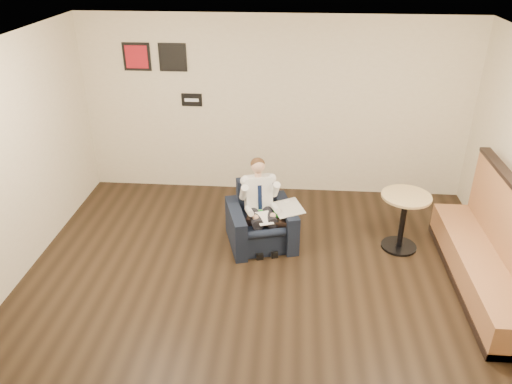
# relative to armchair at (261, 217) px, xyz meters

# --- Properties ---
(ground) EXTENTS (6.00, 6.00, 0.00)m
(ground) POSITION_rel_armchair_xyz_m (0.10, -1.34, -0.41)
(ground) COLOR black
(ground) RESTS_ON ground
(wall_back) EXTENTS (6.00, 0.02, 2.80)m
(wall_back) POSITION_rel_armchair_xyz_m (0.10, 1.66, 0.99)
(wall_back) COLOR beige
(wall_back) RESTS_ON ground
(ceiling) EXTENTS (6.00, 6.00, 0.02)m
(ceiling) POSITION_rel_armchair_xyz_m (0.10, -1.34, 2.39)
(ceiling) COLOR white
(ceiling) RESTS_ON wall_back
(seating_sign) EXTENTS (0.32, 0.02, 0.20)m
(seating_sign) POSITION_rel_armchair_xyz_m (-1.20, 1.65, 1.09)
(seating_sign) COLOR black
(seating_sign) RESTS_ON wall_back
(art_print_left) EXTENTS (0.42, 0.03, 0.42)m
(art_print_left) POSITION_rel_armchair_xyz_m (-2.00, 1.65, 1.74)
(art_print_left) COLOR #AC1520
(art_print_left) RESTS_ON wall_back
(art_print_right) EXTENTS (0.42, 0.03, 0.42)m
(art_print_right) POSITION_rel_armchair_xyz_m (-1.45, 1.65, 1.74)
(art_print_right) COLOR black
(art_print_right) RESTS_ON wall_back
(armchair) EXTENTS (1.06, 1.06, 0.82)m
(armchair) POSITION_rel_armchair_xyz_m (0.00, 0.00, 0.00)
(armchair) COLOR black
(armchair) RESTS_ON ground
(seated_man) EXTENTS (0.74, 0.92, 1.13)m
(seated_man) POSITION_rel_armchair_xyz_m (0.03, -0.10, 0.15)
(seated_man) COLOR white
(seated_man) RESTS_ON armchair
(lap_papers) EXTENTS (0.27, 0.32, 0.01)m
(lap_papers) POSITION_rel_armchair_xyz_m (0.06, -0.19, 0.09)
(lap_papers) COLOR white
(lap_papers) RESTS_ON seated_man
(newspaper) EXTENTS (0.49, 0.54, 0.01)m
(newspaper) POSITION_rel_armchair_xyz_m (0.36, 0.01, 0.15)
(newspaper) COLOR silver
(newspaper) RESTS_ON armchair
(side_table) EXTENTS (0.64, 0.64, 0.48)m
(side_table) POSITION_rel_armchair_xyz_m (0.13, 0.06, -0.17)
(side_table) COLOR black
(side_table) RESTS_ON ground
(green_folder) EXTENTS (0.49, 0.36, 0.01)m
(green_folder) POSITION_rel_armchair_xyz_m (0.10, 0.04, 0.07)
(green_folder) COLOR green
(green_folder) RESTS_ON side_table
(coffee_mug) EXTENTS (0.10, 0.10, 0.10)m
(coffee_mug) POSITION_rel_armchair_xyz_m (0.34, 0.17, 0.12)
(coffee_mug) COLOR white
(coffee_mug) RESTS_ON side_table
(smartphone) EXTENTS (0.16, 0.11, 0.01)m
(smartphone) POSITION_rel_armchair_xyz_m (0.20, 0.23, 0.07)
(smartphone) COLOR black
(smartphone) RESTS_ON side_table
(banquette) EXTENTS (0.60, 2.50, 1.28)m
(banquette) POSITION_rel_armchair_xyz_m (2.69, -0.73, 0.23)
(banquette) COLOR #9E663D
(banquette) RESTS_ON ground
(cafe_table) EXTENTS (0.70, 0.70, 0.80)m
(cafe_table) POSITION_rel_armchair_xyz_m (1.88, 0.03, -0.01)
(cafe_table) COLOR tan
(cafe_table) RESTS_ON ground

